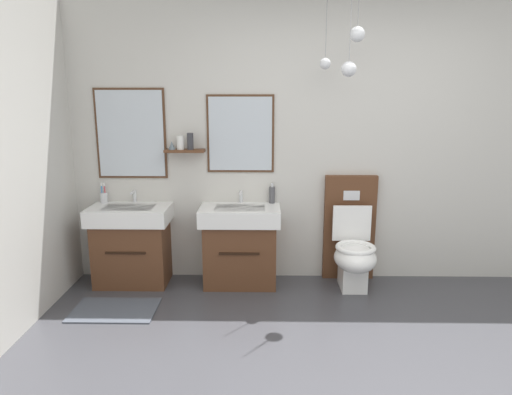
% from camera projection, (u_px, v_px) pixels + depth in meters
% --- Properties ---
extents(wall_back, '(5.18, 0.66, 2.63)m').
position_uv_depth(wall_back, '(337.00, 140.00, 4.21)').
color(wall_back, beige).
rests_on(wall_back, ground).
extents(bath_mat, '(0.68, 0.44, 0.01)m').
position_uv_depth(bath_mat, '(115.00, 310.00, 3.73)').
color(bath_mat, '#474C56').
rests_on(bath_mat, ground).
extents(vanity_sink_left, '(0.72, 0.46, 0.74)m').
position_uv_depth(vanity_sink_left, '(132.00, 243.00, 4.21)').
color(vanity_sink_left, '#56331E').
rests_on(vanity_sink_left, ground).
extents(tap_on_left_sink, '(0.03, 0.13, 0.11)m').
position_uv_depth(tap_on_left_sink, '(134.00, 195.00, 4.27)').
color(tap_on_left_sink, silver).
rests_on(tap_on_left_sink, vanity_sink_left).
extents(vanity_sink_right, '(0.72, 0.46, 0.74)m').
position_uv_depth(vanity_sink_right, '(240.00, 244.00, 4.19)').
color(vanity_sink_right, '#56331E').
rests_on(vanity_sink_right, ground).
extents(tap_on_right_sink, '(0.03, 0.13, 0.11)m').
position_uv_depth(tap_on_right_sink, '(241.00, 195.00, 4.26)').
color(tap_on_right_sink, silver).
rests_on(tap_on_right_sink, vanity_sink_right).
extents(toilet, '(0.48, 0.62, 1.00)m').
position_uv_depth(toilet, '(352.00, 246.00, 4.17)').
color(toilet, '#56331E').
rests_on(toilet, ground).
extents(toothbrush_cup, '(0.07, 0.07, 0.19)m').
position_uv_depth(toothbrush_cup, '(104.00, 197.00, 4.27)').
color(toothbrush_cup, silver).
rests_on(toothbrush_cup, vanity_sink_left).
extents(soap_dispenser, '(0.06, 0.06, 0.19)m').
position_uv_depth(soap_dispenser, '(272.00, 195.00, 4.25)').
color(soap_dispenser, '#4C4C51').
rests_on(soap_dispenser, vanity_sink_right).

